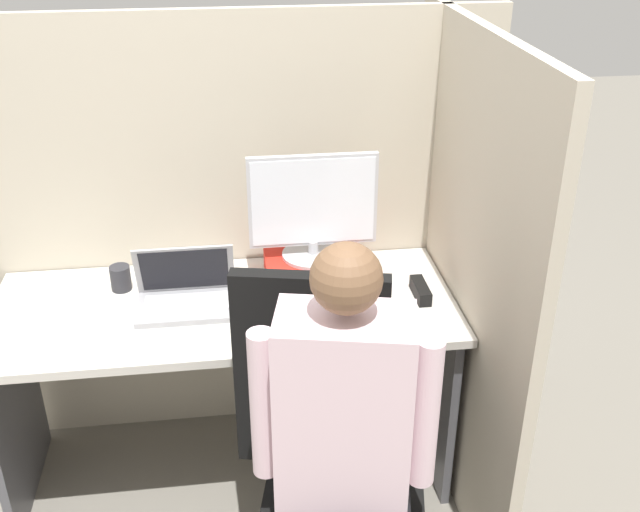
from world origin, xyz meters
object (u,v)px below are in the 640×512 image
Objects in this scene: office_chair at (328,469)px; stapler at (421,291)px; laptop at (186,295)px; person at (350,451)px; monitor at (313,208)px; carrot_toy at (321,317)px; pen_cup at (121,278)px; paper_box at (313,267)px.

stapler is at bearing 55.76° from office_chair.
person reaches higher than laptop.
office_chair is at bearing -124.24° from stapler.
laptop reaches higher than stapler.
carrot_toy is at bearing -92.54° from monitor.
laptop is at bearing 177.15° from stapler.
monitor is at bearing -0.02° from pen_cup.
pen_cup reaches higher than stapler.
stapler is 0.13× the size of office_chair.
carrot_toy is at bearing -92.56° from paper_box.
office_chair is at bearing -58.41° from laptop.
laptop is at bearing 121.59° from office_chair.
paper_box is 0.26× the size of person.
carrot_toy is at bearing -19.97° from laptop.
pen_cup is at bearing 124.89° from person.
laptop is at bearing -161.90° from monitor.
paper_box is 0.31m from carrot_toy.
paper_box is 0.95m from person.
person is at bearing -91.41° from monitor.
monitor is 0.98m from person.
stapler is (0.35, -0.19, -0.25)m from monitor.
monitor is at bearing 85.85° from office_chair.
laptop is 0.81m from stapler.
person reaches higher than carrot_toy.
person is at bearing -55.11° from pen_cup.
monitor is 1.36× the size of laptop.
monitor is 3.04× the size of stapler.
monitor is at bearing 90.00° from paper_box.
carrot_toy is (-0.37, -0.12, -0.00)m from stapler.
stapler is at bearing -27.70° from paper_box.
monitor is at bearing 18.10° from laptop.
paper_box is 1.04× the size of laptop.
monitor is 0.53m from laptop.
office_chair is at bearing 102.18° from person.
monitor is 0.47m from stapler.
paper_box reaches higher than carrot_toy.
laptop reaches higher than paper_box.
office_chair is 12.44× the size of pen_cup.
office_chair reaches higher than paper_box.
monitor is 0.40m from carrot_toy.
paper_box is at bearing -90.00° from monitor.
stapler is (0.35, -0.19, -0.02)m from paper_box.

